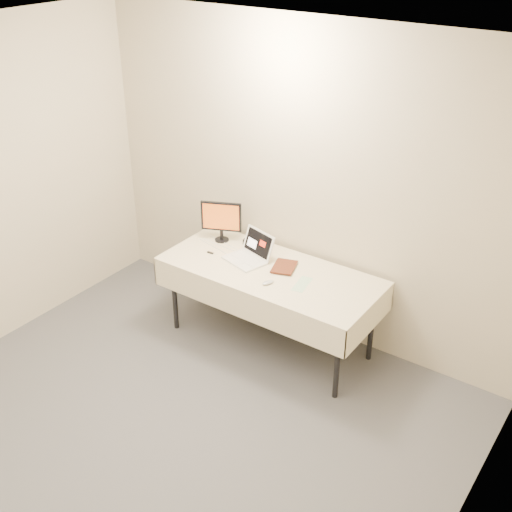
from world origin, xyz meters
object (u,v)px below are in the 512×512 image
Objects in this scene: table at (270,276)px; book at (274,254)px; monitor at (221,218)px; laptop at (250,253)px.

table is 7.59× the size of book.
monitor reaches higher than book.
table is 4.51× the size of laptop.
monitor reaches higher than laptop.
book is at bearing 16.60° from laptop.
laptop is 1.11× the size of monitor.
laptop is at bearing 166.80° from table.
monitor is 1.52× the size of book.
table is at bearing 2.23° from laptop.
book is at bearing -35.94° from monitor.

